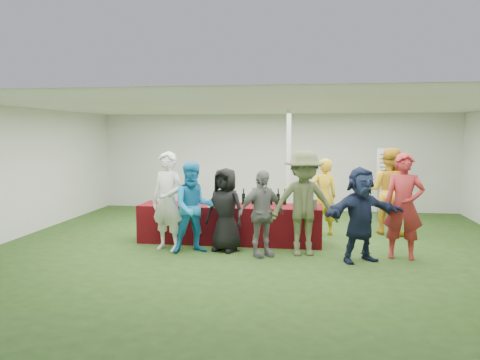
# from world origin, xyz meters

# --- Properties ---
(ground) EXTENTS (60.00, 60.00, 0.00)m
(ground) POSITION_xyz_m (0.00, 0.00, 0.00)
(ground) COLOR #284719
(ground) RESTS_ON ground
(tent) EXTENTS (10.00, 10.00, 10.00)m
(tent) POSITION_xyz_m (0.50, 1.20, 1.35)
(tent) COLOR white
(tent) RESTS_ON ground
(serving_table) EXTENTS (3.60, 0.80, 0.75)m
(serving_table) POSITION_xyz_m (-0.59, -0.14, 0.38)
(serving_table) COLOR #550A12
(serving_table) RESTS_ON ground
(wine_bottles) EXTENTS (0.89, 0.15, 0.32)m
(wine_bottles) POSITION_xyz_m (0.08, 0.02, 0.87)
(wine_bottles) COLOR black
(wine_bottles) RESTS_ON serving_table
(wine_glasses) EXTENTS (2.75, 0.13, 0.16)m
(wine_glasses) POSITION_xyz_m (-1.12, -0.39, 0.86)
(wine_glasses) COLOR silver
(wine_glasses) RESTS_ON serving_table
(water_bottle) EXTENTS (0.07, 0.07, 0.23)m
(water_bottle) POSITION_xyz_m (-0.44, -0.06, 0.85)
(water_bottle) COLOR silver
(water_bottle) RESTS_ON serving_table
(bar_towel) EXTENTS (0.25, 0.18, 0.03)m
(bar_towel) POSITION_xyz_m (0.95, -0.09, 0.77)
(bar_towel) COLOR white
(bar_towel) RESTS_ON serving_table
(dump_bucket) EXTENTS (0.25, 0.25, 0.18)m
(dump_bucket) POSITION_xyz_m (0.99, -0.36, 0.84)
(dump_bucket) COLOR slate
(dump_bucket) RESTS_ON serving_table
(wine_list_sign) EXTENTS (0.50, 0.03, 1.80)m
(wine_list_sign) POSITION_xyz_m (2.83, 2.51, 1.32)
(wine_list_sign) COLOR slate
(wine_list_sign) RESTS_ON ground
(staff_pourer) EXTENTS (0.69, 0.55, 1.64)m
(staff_pourer) POSITION_xyz_m (1.26, 0.81, 0.82)
(staff_pourer) COLOR gold
(staff_pourer) RESTS_ON ground
(staff_back) EXTENTS (1.12, 1.02, 1.86)m
(staff_back) POSITION_xyz_m (2.65, 1.14, 0.93)
(staff_back) COLOR gold
(staff_back) RESTS_ON ground
(customer_0) EXTENTS (0.78, 0.64, 1.83)m
(customer_0) POSITION_xyz_m (-1.62, -0.92, 0.92)
(customer_0) COLOR silver
(customer_0) RESTS_ON ground
(customer_1) EXTENTS (0.99, 0.90, 1.65)m
(customer_1) POSITION_xyz_m (-1.10, -1.01, 0.83)
(customer_1) COLOR #187FBE
(customer_1) RESTS_ON ground
(customer_2) EXTENTS (0.88, 0.72, 1.54)m
(customer_2) POSITION_xyz_m (-0.56, -0.82, 0.77)
(customer_2) COLOR black
(customer_2) RESTS_ON ground
(customer_3) EXTENTS (0.95, 0.83, 1.53)m
(customer_3) POSITION_xyz_m (0.13, -1.10, 0.77)
(customer_3) COLOR slate
(customer_3) RESTS_ON ground
(customer_4) EXTENTS (1.31, 0.90, 1.87)m
(customer_4) POSITION_xyz_m (0.87, -0.92, 0.94)
(customer_4) COLOR #4A5330
(customer_4) RESTS_ON ground
(customer_5) EXTENTS (1.54, 1.13, 1.61)m
(customer_5) POSITION_xyz_m (1.82, -1.20, 0.81)
(customer_5) COLOR #161F3A
(customer_5) RESTS_ON ground
(customer_6) EXTENTS (0.72, 0.53, 1.83)m
(customer_6) POSITION_xyz_m (2.58, -0.89, 0.92)
(customer_6) COLOR maroon
(customer_6) RESTS_ON ground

